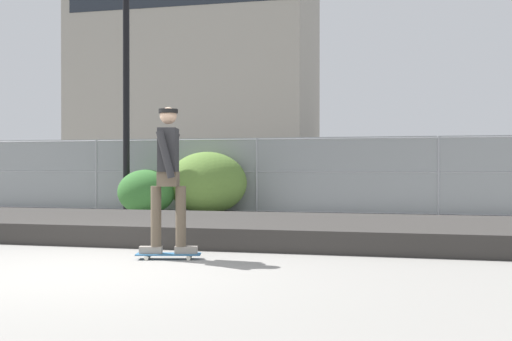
% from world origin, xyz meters
% --- Properties ---
extents(ground_plane, '(120.00, 120.00, 0.00)m').
position_xyz_m(ground_plane, '(0.00, 0.00, 0.00)').
color(ground_plane, gray).
extents(gravel_berm, '(10.81, 3.13, 0.31)m').
position_xyz_m(gravel_berm, '(0.00, 3.44, 0.15)').
color(gravel_berm, '#33302D').
rests_on(gravel_berm, ground_plane).
extents(skateboard, '(0.82, 0.38, 0.07)m').
position_xyz_m(skateboard, '(0.63, 1.07, 0.06)').
color(skateboard, '#2D608C').
rests_on(skateboard, ground_plane).
extents(skater, '(0.72, 0.62, 1.82)m').
position_xyz_m(skater, '(0.63, 1.07, 1.11)').
color(skater, gray).
rests_on(skater, skateboard).
extents(chain_fence, '(25.79, 0.06, 1.85)m').
position_xyz_m(chain_fence, '(-0.00, 8.55, 0.93)').
color(chain_fence, gray).
rests_on(chain_fence, ground_plane).
extents(street_lamp, '(0.44, 0.44, 7.47)m').
position_xyz_m(street_lamp, '(-3.06, 7.75, 4.59)').
color(street_lamp, black).
rests_on(street_lamp, ground_plane).
extents(parked_car_near, '(4.55, 2.26, 1.66)m').
position_xyz_m(parked_car_near, '(-4.69, 11.06, 0.84)').
color(parked_car_near, silver).
rests_on(parked_car_near, ground_plane).
extents(library_building, '(19.73, 11.59, 23.97)m').
position_xyz_m(library_building, '(-13.77, 45.12, 11.99)').
color(library_building, gray).
rests_on(library_building, ground_plane).
extents(shrub_left, '(1.39, 1.14, 1.07)m').
position_xyz_m(shrub_left, '(-2.46, 7.55, 0.54)').
color(shrub_left, '#336B2D').
rests_on(shrub_left, ground_plane).
extents(shrub_center, '(1.95, 1.59, 1.50)m').
position_xyz_m(shrub_center, '(-1.12, 8.12, 0.75)').
color(shrub_center, '#567A33').
rests_on(shrub_center, ground_plane).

